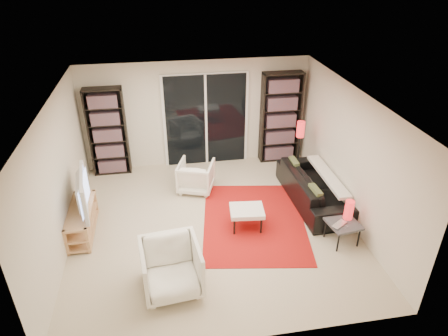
{
  "coord_description": "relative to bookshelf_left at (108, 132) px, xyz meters",
  "views": [
    {
      "loc": [
        -0.79,
        -5.86,
        4.47
      ],
      "look_at": [
        0.25,
        0.3,
        1.0
      ],
      "focal_mm": 32.0,
      "sensor_mm": 36.0,
      "label": 1
    }
  ],
  "objects": [
    {
      "name": "wall_left",
      "position": [
        -0.55,
        -2.33,
        0.22
      ],
      "size": [
        0.02,
        5.0,
        2.4
      ],
      "primitive_type": "cube",
      "color": "beige",
      "rests_on": "ground"
    },
    {
      "name": "side_table",
      "position": [
        4.05,
        -3.18,
        -0.62
      ],
      "size": [
        0.58,
        0.58,
        0.4
      ],
      "color": "#414246",
      "rests_on": "floor"
    },
    {
      "name": "sofa",
      "position": [
        4.01,
        -1.89,
        -0.66
      ],
      "size": [
        0.9,
        2.16,
        0.62
      ],
      "primitive_type": "imported",
      "rotation": [
        0.0,
        0.0,
        1.6
      ],
      "color": "black",
      "rests_on": "floor"
    },
    {
      "name": "wall_back",
      "position": [
        1.95,
        0.17,
        0.22
      ],
      "size": [
        5.0,
        0.02,
        2.4
      ],
      "primitive_type": "cube",
      "color": "beige",
      "rests_on": "ground"
    },
    {
      "name": "bookshelf_left",
      "position": [
        0.0,
        0.0,
        0.0
      ],
      "size": [
        0.8,
        0.3,
        1.95
      ],
      "color": "black",
      "rests_on": "ground"
    },
    {
      "name": "floor_lamp",
      "position": [
        4.05,
        -0.8,
        -0.02
      ],
      "size": [
        0.19,
        0.19,
        1.27
      ],
      "color": "black",
      "rests_on": "floor"
    },
    {
      "name": "wall_front",
      "position": [
        1.95,
        -4.83,
        0.22
      ],
      "size": [
        5.0,
        0.02,
        2.4
      ],
      "primitive_type": "cube",
      "color": "beige",
      "rests_on": "ground"
    },
    {
      "name": "armchair_back",
      "position": [
        1.78,
        -1.07,
        -0.65
      ],
      "size": [
        0.88,
        0.89,
        0.64
      ],
      "primitive_type": "imported",
      "rotation": [
        0.0,
        0.0,
        2.81
      ],
      "color": "white",
      "rests_on": "floor"
    },
    {
      "name": "laptop",
      "position": [
        3.98,
        -3.26,
        -0.56
      ],
      "size": [
        0.36,
        0.33,
        0.02
      ],
      "primitive_type": "imported",
      "rotation": [
        0.0,
        0.0,
        0.59
      ],
      "color": "silver",
      "rests_on": "side_table"
    },
    {
      "name": "bookshelf_right",
      "position": [
        3.85,
        -0.0,
        0.07
      ],
      "size": [
        0.9,
        0.3,
        2.1
      ],
      "color": "black",
      "rests_on": "ground"
    },
    {
      "name": "rug",
      "position": [
        2.71,
        -2.36,
        -0.97
      ],
      "size": [
        2.21,
        2.75,
        0.01
      ],
      "primitive_type": "cube",
      "rotation": [
        0.0,
        0.0,
        -0.16
      ],
      "color": "#B01411",
      "rests_on": "floor"
    },
    {
      "name": "tv_stand",
      "position": [
        -0.36,
        -2.17,
        -0.71
      ],
      "size": [
        0.4,
        1.25,
        0.5
      ],
      "color": "#E7B181",
      "rests_on": "floor"
    },
    {
      "name": "tv",
      "position": [
        -0.34,
        -2.17,
        -0.15
      ],
      "size": [
        0.3,
        1.14,
        0.65
      ],
      "primitive_type": "imported",
      "rotation": [
        0.0,
        0.0,
        1.71
      ],
      "color": "black",
      "rests_on": "tv_stand"
    },
    {
      "name": "ceiling",
      "position": [
        1.95,
        -2.33,
        1.42
      ],
      "size": [
        5.0,
        5.0,
        0.02
      ],
      "primitive_type": "cube",
      "color": "white",
      "rests_on": "wall_back"
    },
    {
      "name": "ottoman",
      "position": [
        2.53,
        -2.51,
        -0.63
      ],
      "size": [
        0.64,
        0.54,
        0.4
      ],
      "color": "white",
      "rests_on": "floor"
    },
    {
      "name": "wall_right",
      "position": [
        4.45,
        -2.33,
        0.22
      ],
      "size": [
        0.02,
        5.0,
        2.4
      ],
      "primitive_type": "cube",
      "color": "beige",
      "rests_on": "ground"
    },
    {
      "name": "armchair_front",
      "position": [
        1.13,
        -3.77,
        -0.58
      ],
      "size": [
        0.92,
        0.95,
        0.78
      ],
      "primitive_type": "imported",
      "rotation": [
        0.0,
        0.0,
        0.11
      ],
      "color": "white",
      "rests_on": "floor"
    },
    {
      "name": "table_lamp",
      "position": [
        4.17,
        -3.06,
        -0.4
      ],
      "size": [
        0.15,
        0.15,
        0.35
      ],
      "primitive_type": "cylinder",
      "color": "red",
      "rests_on": "side_table"
    },
    {
      "name": "floor",
      "position": [
        1.95,
        -2.33,
        -0.98
      ],
      "size": [
        5.0,
        5.0,
        0.0
      ],
      "primitive_type": "plane",
      "color": "beige",
      "rests_on": "ground"
    },
    {
      "name": "sliding_door",
      "position": [
        2.15,
        0.13,
        0.07
      ],
      "size": [
        1.92,
        0.08,
        2.16
      ],
      "color": "white",
      "rests_on": "ground"
    }
  ]
}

